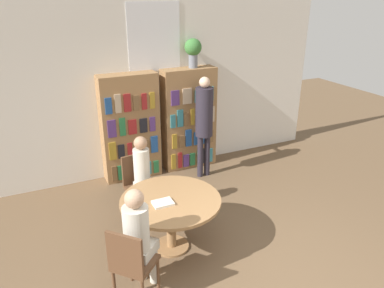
{
  "coord_description": "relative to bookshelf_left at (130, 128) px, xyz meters",
  "views": [
    {
      "loc": [
        -2.1,
        -2.53,
        3.09
      ],
      "look_at": [
        -0.04,
        1.9,
        1.05
      ],
      "focal_mm": 35.0,
      "sensor_mm": 36.0,
      "label": 1
    }
  ],
  "objects": [
    {
      "name": "seated_reader_left",
      "position": [
        -0.22,
        -1.37,
        -0.21
      ],
      "size": [
        0.26,
        0.36,
        1.26
      ],
      "rotation": [
        0.0,
        0.0,
        -3.02
      ],
      "color": "beige",
      "rests_on": "ground_plane"
    },
    {
      "name": "chair_near_camera",
      "position": [
        -0.83,
        -2.79,
        -0.4
      ],
      "size": [
        0.57,
        0.57,
        0.9
      ],
      "rotation": [
        0.0,
        0.0,
        -0.82
      ],
      "color": "brown",
      "rests_on": "ground_plane"
    },
    {
      "name": "open_book_on_table",
      "position": [
        -0.25,
        -2.2,
        -0.18
      ],
      "size": [
        0.24,
        0.18,
        0.03
      ],
      "color": "silver",
      "rests_on": "reading_table"
    },
    {
      "name": "seated_reader_right",
      "position": [
        -0.7,
        -2.66,
        -0.18
      ],
      "size": [
        0.42,
        0.42,
        1.27
      ],
      "rotation": [
        0.0,
        0.0,
        -0.82
      ],
      "color": "beige",
      "rests_on": "ground_plane"
    },
    {
      "name": "wall_back",
      "position": [
        0.54,
        0.19,
        0.6
      ],
      "size": [
        6.4,
        0.07,
        3.0
      ],
      "color": "silver",
      "rests_on": "ground_plane"
    },
    {
      "name": "flower_vase",
      "position": [
        1.17,
        0.0,
        1.22
      ],
      "size": [
        0.29,
        0.29,
        0.49
      ],
      "color": "slate",
      "rests_on": "bookshelf_right"
    },
    {
      "name": "bookshelf_left",
      "position": [
        0.0,
        0.0,
        0.0
      ],
      "size": [
        0.97,
        0.34,
        1.83
      ],
      "color": "olive",
      "rests_on": "ground_plane"
    },
    {
      "name": "librarian_standing",
      "position": [
        1.14,
        -0.5,
        0.18
      ],
      "size": [
        0.29,
        0.56,
        1.77
      ],
      "color": "#28232D",
      "rests_on": "ground_plane"
    },
    {
      "name": "chair_left_side",
      "position": [
        -0.24,
        -1.18,
        -0.4
      ],
      "size": [
        0.45,
        0.45,
        0.9
      ],
      "rotation": [
        0.0,
        0.0,
        -3.02
      ],
      "color": "brown",
      "rests_on": "ground_plane"
    },
    {
      "name": "bookshelf_right",
      "position": [
        1.09,
        0.0,
        0.0
      ],
      "size": [
        0.97,
        0.34,
        1.83
      ],
      "color": "olive",
      "rests_on": "ground_plane"
    },
    {
      "name": "reading_table",
      "position": [
        -0.13,
        -2.13,
        -0.31
      ],
      "size": [
        1.24,
        1.24,
        0.72
      ],
      "color": "olive",
      "rests_on": "ground_plane"
    }
  ]
}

